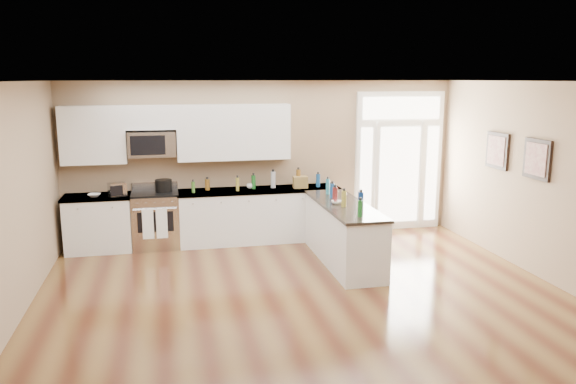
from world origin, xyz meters
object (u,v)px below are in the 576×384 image
(peninsula_cabinet, at_px, (343,235))
(stockpot, at_px, (164,185))
(kitchen_range, at_px, (156,220))
(toaster_oven, at_px, (117,189))

(peninsula_cabinet, bearing_deg, stockpot, 150.95)
(kitchen_range, relative_size, toaster_oven, 4.16)
(peninsula_cabinet, bearing_deg, kitchen_range, 153.19)
(kitchen_range, bearing_deg, toaster_oven, -169.50)
(kitchen_range, height_order, toaster_oven, toaster_oven)
(peninsula_cabinet, relative_size, kitchen_range, 2.15)
(kitchen_range, height_order, stockpot, stockpot)
(kitchen_range, relative_size, stockpot, 3.78)
(stockpot, distance_m, toaster_oven, 0.76)
(peninsula_cabinet, relative_size, stockpot, 8.12)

